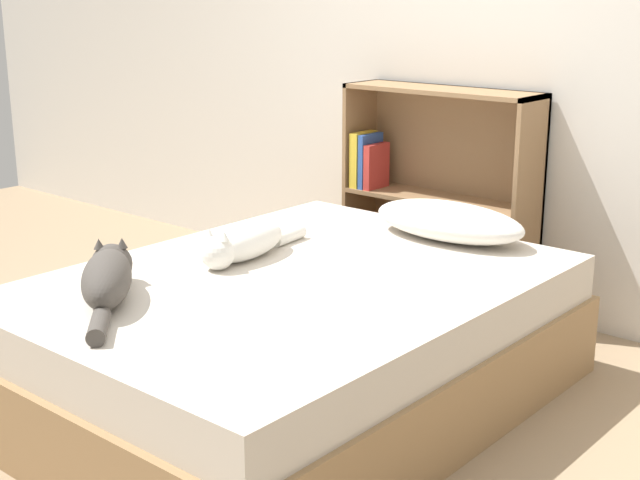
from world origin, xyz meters
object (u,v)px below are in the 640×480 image
object	(u,v)px
pillow	(449,221)
bed	(294,340)
cat_dark	(108,277)
bookshelf	(438,194)
cat_light	(243,243)

from	to	relation	value
pillow	bed	bearing A→B (deg)	-100.61
cat_dark	bookshelf	size ratio (longest dim) A/B	0.51
bed	bookshelf	world-z (taller)	bookshelf
cat_light	cat_dark	bearing A→B (deg)	-8.62
cat_light	bookshelf	distance (m)	1.21
bed	cat_light	xyz separation A→B (m)	(-0.27, 0.03, 0.30)
pillow	cat_dark	distance (m)	1.38
pillow	bookshelf	bearing A→B (deg)	127.29
cat_light	bookshelf	xyz separation A→B (m)	(0.05, 1.21, -0.02)
pillow	cat_light	size ratio (longest dim) A/B	1.14
cat_light	bookshelf	bearing A→B (deg)	171.14
bed	cat_dark	distance (m)	0.70
bed	cat_dark	size ratio (longest dim) A/B	3.67
bookshelf	pillow	bearing A→B (deg)	-52.71
cat_dark	bookshelf	bearing A→B (deg)	-50.60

